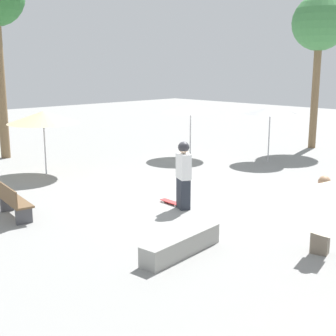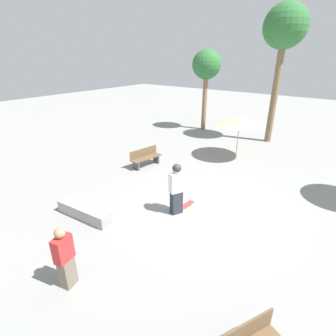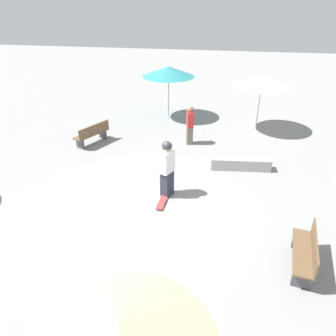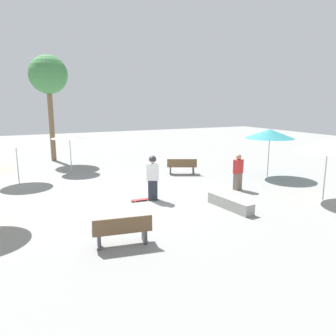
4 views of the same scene
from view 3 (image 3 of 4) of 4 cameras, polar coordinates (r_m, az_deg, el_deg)
The scene contains 9 objects.
ground_plane at distance 9.60m, azimuth -4.71°, elevation -6.99°, with size 60.00×60.00×0.00m, color gray.
skater_main at distance 9.67m, azimuth -0.17°, elevation 0.16°, with size 0.44×0.54×1.80m.
skateboard at distance 9.74m, azimuth -1.03°, elevation -5.92°, with size 0.25×0.81×0.07m.
concrete_ledge at distance 11.80m, azimuth 12.51°, elevation 0.73°, with size 2.10×0.63×0.41m.
bench_near at distance 8.11m, azimuth 22.88°, elevation -13.44°, with size 0.68×1.65×0.85m.
bench_far at distance 13.79m, azimuth -13.04°, elevation 5.78°, with size 1.09×1.63×0.85m.
shade_umbrella_cream at distance 14.93m, azimuth 16.05°, elevation 14.42°, with size 2.51×2.51×2.48m.
shade_umbrella_teal at distance 16.03m, azimuth 0.09°, elevation 16.45°, with size 2.48×2.48×2.48m.
bystander_watching at distance 13.35m, azimuth 3.83°, elevation 7.46°, with size 0.34×0.48×1.61m.
Camera 3 is at (-2.14, 7.56, 5.52)m, focal length 35.00 mm.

